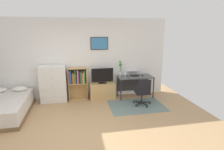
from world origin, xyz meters
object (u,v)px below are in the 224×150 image
at_px(bookshelf, 77,80).
at_px(computer_mouse, 142,76).
at_px(bed, 3,107).
at_px(tv_stand, 102,90).
at_px(laptop, 134,74).
at_px(office_chair, 143,92).
at_px(desk, 134,80).
at_px(wine_glass, 125,73).
at_px(television, 102,76).
at_px(dresser, 53,84).
at_px(bamboo_vase, 120,69).

height_order(bookshelf, computer_mouse, bookshelf).
distance_m(bed, computer_mouse, 4.39).
bearing_deg(tv_stand, computer_mouse, -3.85).
bearing_deg(laptop, bookshelf, -179.31).
distance_m(tv_stand, office_chair, 1.46).
distance_m(desk, wine_glass, 0.48).
bearing_deg(bookshelf, office_chair, -25.39).
bearing_deg(television, laptop, 1.96).
bearing_deg(computer_mouse, television, 177.06).
bearing_deg(office_chair, dresser, 164.25).
height_order(television, bamboo_vase, bamboo_vase).
xyz_separation_m(desk, wine_glass, (-0.38, -0.13, 0.27)).
bearing_deg(dresser, bookshelf, 4.06).
relative_size(dresser, laptop, 2.76).
bearing_deg(desk, bookshelf, 178.37).
distance_m(desk, laptop, 0.21).
distance_m(dresser, office_chair, 2.89).
height_order(dresser, tv_stand, dresser).
height_order(dresser, office_chair, dresser).
bearing_deg(television, office_chair, -37.58).
height_order(bookshelf, tv_stand, bookshelf).
distance_m(dresser, tv_stand, 1.65).
xyz_separation_m(television, bamboo_vase, (0.65, 0.13, 0.18)).
distance_m(desk, bamboo_vase, 0.62).
xyz_separation_m(laptop, wine_glass, (-0.36, -0.16, 0.07)).
height_order(bed, tv_stand, bed).
xyz_separation_m(dresser, bamboo_vase, (2.27, 0.12, 0.37)).
xyz_separation_m(bookshelf, wine_glass, (1.61, -0.18, 0.20)).
relative_size(bed, bamboo_vase, 3.78).
relative_size(bed, desk, 1.66).
height_order(dresser, computer_mouse, dresser).
distance_m(bookshelf, television, 0.85).
bearing_deg(bookshelf, bamboo_vase, 2.57).
bearing_deg(television, dresser, 179.74).
relative_size(desk, office_chair, 1.41).
distance_m(bamboo_vase, wine_glass, 0.29).
xyz_separation_m(dresser, computer_mouse, (3.01, -0.08, 0.15)).
xyz_separation_m(desk, bamboo_vase, (-0.49, 0.12, 0.37)).
height_order(bookshelf, desk, bookshelf).
height_order(office_chair, laptop, laptop).
bearing_deg(bookshelf, laptop, -0.68).
height_order(bed, wine_glass, wine_glass).
height_order(desk, office_chair, office_chair).
height_order(laptop, bamboo_vase, bamboo_vase).
bearing_deg(television, tv_stand, 90.00).
bearing_deg(desk, office_chair, -90.18).
xyz_separation_m(bed, office_chair, (4.04, -0.11, 0.22)).
bearing_deg(desk, computer_mouse, -16.72).
bearing_deg(bamboo_vase, dresser, -176.92).
bearing_deg(wine_glass, desk, 18.91).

